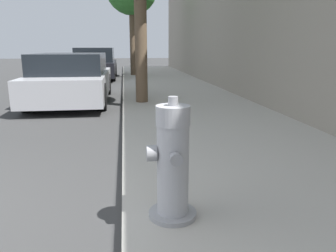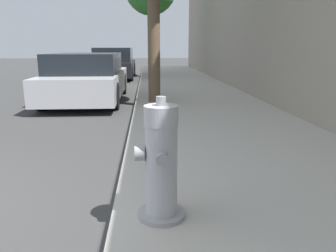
{
  "view_description": "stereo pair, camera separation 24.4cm",
  "coord_description": "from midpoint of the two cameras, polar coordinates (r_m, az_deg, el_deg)",
  "views": [
    {
      "loc": [
        2.18,
        -2.15,
        1.38
      ],
      "look_at": [
        2.64,
        1.29,
        0.54
      ],
      "focal_mm": 35.0,
      "sensor_mm": 36.0,
      "label": 1
    },
    {
      "loc": [
        2.42,
        -2.18,
        1.38
      ],
      "look_at": [
        2.64,
        1.29,
        0.54
      ],
      "focal_mm": 35.0,
      "sensor_mm": 36.0,
      "label": 2
    }
  ],
  "objects": [
    {
      "name": "parked_car_near",
      "position": [
        8.71,
        -17.16,
        7.88
      ],
      "size": [
        1.79,
        4.13,
        1.23
      ],
      "color": "#B7B7BC",
      "rests_on": "ground_plane"
    },
    {
      "name": "parked_car_mid",
      "position": [
        14.95,
        -12.94,
        10.46
      ],
      "size": [
        1.73,
        3.97,
        1.34
      ],
      "color": "black",
      "rests_on": "ground_plane"
    },
    {
      "name": "fire_hydrant",
      "position": [
        2.42,
        -2.14,
        -6.68
      ],
      "size": [
        0.38,
        0.37,
        0.92
      ],
      "color": "#97979C",
      "rests_on": "sidewalk_slab"
    },
    {
      "name": "sidewalk_slab",
      "position": [
        2.87,
        22.21,
        -14.82
      ],
      "size": [
        3.03,
        40.0,
        0.13
      ],
      "color": "#B7B2A8",
      "rests_on": "ground_plane"
    }
  ]
}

